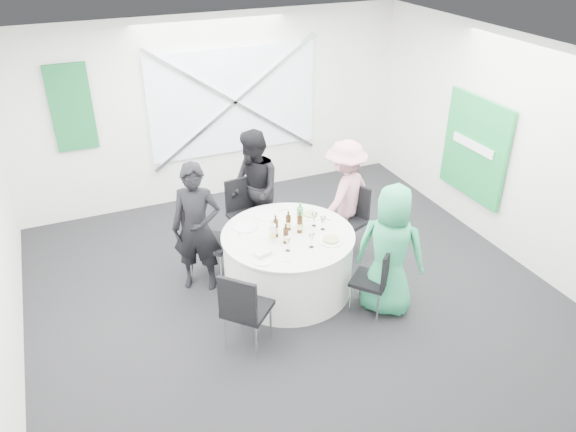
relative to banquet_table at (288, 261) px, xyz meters
name	(u,v)px	position (x,y,z in m)	size (l,w,h in m)	color
floor	(295,296)	(0.00, -0.20, -0.38)	(6.00, 6.00, 0.00)	black
ceiling	(296,61)	(0.00, -0.20, 2.42)	(6.00, 6.00, 0.00)	white
wall_back	(215,110)	(0.00, 2.80, 1.02)	(6.00, 6.00, 0.00)	white
wall_front	(483,383)	(0.00, -3.20, 1.02)	(6.00, 6.00, 0.00)	white
wall_right	(512,150)	(3.00, -0.20, 1.02)	(6.00, 6.00, 0.00)	white
window_panel	(234,101)	(0.30, 2.76, 1.12)	(2.60, 0.03, 1.60)	silver
window_brace_a	(235,102)	(0.30, 2.72, 1.12)	(0.05, 0.05, 3.16)	silver
window_brace_b	(235,102)	(0.30, 2.72, 1.12)	(0.05, 0.05, 3.16)	silver
green_banner	(72,108)	(-2.00, 2.75, 1.32)	(0.55, 0.04, 1.20)	#125A2F
green_sign	(475,148)	(2.94, 0.40, 0.82)	(0.05, 1.20, 1.40)	#1A9340
banquet_table	(288,261)	(0.00, 0.00, 0.00)	(1.56, 1.56, 0.76)	silver
chair_back	(244,208)	(-0.15, 1.16, 0.18)	(0.48, 0.49, 0.95)	black
chair_back_left	(202,234)	(-0.86, 0.65, 0.23)	(0.66, 0.66, 1.03)	black
chair_back_right	(351,214)	(1.12, 0.48, 0.16)	(0.55, 0.55, 0.92)	black
chair_front_right	(377,276)	(0.72, -0.83, 0.12)	(0.55, 0.55, 0.86)	black
chair_front_left	(243,306)	(-0.84, -0.82, 0.19)	(0.62, 0.62, 0.96)	black
person_man_back_left	(197,228)	(-0.95, 0.47, 0.43)	(0.59, 0.39, 1.61)	black
person_man_back	(254,190)	(0.00, 1.16, 0.43)	(0.78, 0.43, 1.61)	black
person_woman_pink	(345,195)	(1.07, 0.61, 0.38)	(0.98, 0.45, 1.52)	pink
person_woman_green	(390,251)	(0.88, -0.81, 0.40)	(0.76, 0.50, 1.56)	#2A9B64
plate_back	(266,215)	(-0.08, 0.50, 0.39)	(0.28, 0.28, 0.01)	white
plate_back_left	(245,227)	(-0.41, 0.34, 0.39)	(0.29, 0.29, 0.01)	white
plate_back_right	(311,215)	(0.43, 0.28, 0.40)	(0.27, 0.27, 0.04)	white
plate_front_right	(331,240)	(0.38, -0.34, 0.40)	(0.28, 0.28, 0.04)	white
plate_front_left	(263,260)	(-0.47, -0.39, 0.39)	(0.25, 0.25, 0.01)	white
napkin	(262,254)	(-0.44, -0.33, 0.42)	(0.17, 0.12, 0.05)	silver
beer_bottle_a	(276,228)	(-0.15, 0.01, 0.49)	(0.06, 0.06, 0.28)	#38200A
beer_bottle_b	(288,223)	(0.04, 0.09, 0.47)	(0.06, 0.06, 0.24)	#38200A
beer_bottle_c	(300,225)	(0.14, -0.02, 0.48)	(0.06, 0.06, 0.26)	#38200A
beer_bottle_d	(286,236)	(-0.10, -0.17, 0.47)	(0.06, 0.06, 0.25)	#38200A
green_water_bottle	(300,217)	(0.20, 0.10, 0.50)	(0.08, 0.08, 0.32)	green
clear_water_bottle	(272,234)	(-0.23, -0.09, 0.49)	(0.08, 0.08, 0.28)	white
wine_glass_a	(314,217)	(0.36, 0.05, 0.50)	(0.07, 0.07, 0.17)	white
wine_glass_b	(288,241)	(-0.14, -0.33, 0.50)	(0.07, 0.07, 0.17)	white
wine_glass_c	(312,238)	(0.13, -0.36, 0.50)	(0.07, 0.07, 0.17)	white
wine_glass_d	(323,220)	(0.42, -0.06, 0.50)	(0.07, 0.07, 0.17)	white
fork_a	(255,255)	(-0.51, -0.28, 0.38)	(0.01, 0.15, 0.01)	silver
knife_a	(284,261)	(-0.26, -0.51, 0.38)	(0.01, 0.15, 0.01)	silver
fork_b	(244,224)	(-0.39, 0.42, 0.38)	(0.01, 0.15, 0.01)	silver
knife_b	(238,236)	(-0.55, 0.18, 0.38)	(0.01, 0.15, 0.01)	silver
fork_c	(283,210)	(0.17, 0.55, 0.38)	(0.01, 0.15, 0.01)	silver
knife_c	(260,214)	(-0.13, 0.56, 0.38)	(0.01, 0.15, 0.01)	silver
fork_d	(325,219)	(0.56, 0.14, 0.38)	(0.01, 0.15, 0.01)	silver
knife_d	(301,211)	(0.36, 0.45, 0.38)	(0.01, 0.15, 0.01)	silver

